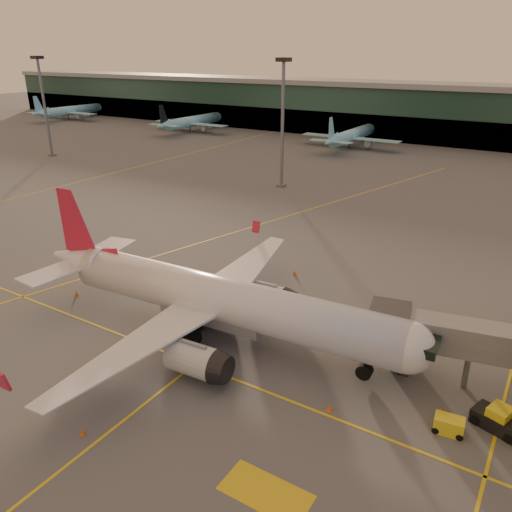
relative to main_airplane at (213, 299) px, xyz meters
The scene contains 16 objects.
ground 11.34m from the main_airplane, 110.53° to the right, with size 600.00×600.00×0.00m, color #4C4F54.
taxi_markings 36.59m from the main_airplane, 107.64° to the left, with size 100.12×173.00×0.01m.
terminal 132.07m from the main_airplane, 91.60° to the left, with size 400.00×20.00×17.60m.
mast_west_far 107.75m from the main_airplane, 150.90° to the left, with size 2.40×2.40×25.60m.
mast_west_near 61.86m from the main_airplane, 112.88° to the left, with size 2.40×2.40×25.60m.
distant_aircraft_row 108.47m from the main_airplane, 86.22° to the left, with size 350.00×34.00×13.00m.
main_airplane is the anchor object (origin of this frame).
jet_bridge 24.82m from the main_airplane, 11.78° to the left, with size 18.20×6.51×6.26m.
catering_truck 4.54m from the main_airplane, 161.14° to the left, with size 5.77×2.96×4.34m.
gpu_cart 23.50m from the main_airplane, ahead, with size 2.35×1.57×1.29m.
pushback_tug 26.49m from the main_airplane, ahead, with size 4.08×2.99×1.88m.
cone_nose 22.56m from the main_airplane, ahead, with size 0.48×0.48×0.61m.
cone_tail 19.77m from the main_airplane, behind, with size 0.46×0.46×0.58m.
cone_wing_right 17.05m from the main_airplane, 90.61° to the right, with size 0.39×0.39×0.50m.
cone_wing_left 18.08m from the main_airplane, 90.61° to the left, with size 0.50×0.50×0.64m.
cone_fwd 15.65m from the main_airplane, 16.33° to the right, with size 0.48×0.48×0.61m.
Camera 1 is at (30.29, -24.96, 26.83)m, focal length 35.00 mm.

